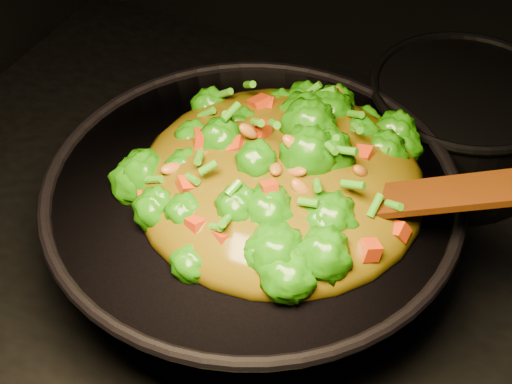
% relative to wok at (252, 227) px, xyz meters
% --- Properties ---
extents(wok, '(0.61, 0.61, 0.13)m').
position_rel_wok_xyz_m(wok, '(0.00, 0.00, 0.00)').
color(wok, black).
rests_on(wok, stovetop).
extents(stir_fry, '(0.34, 0.34, 0.11)m').
position_rel_wok_xyz_m(stir_fry, '(0.03, 0.01, 0.12)').
color(stir_fry, '#227808').
rests_on(stir_fry, wok).
extents(spatula, '(0.29, 0.11, 0.12)m').
position_rel_wok_xyz_m(spatula, '(0.18, 0.01, 0.12)').
color(spatula, '#381604').
rests_on(spatula, wok).
extents(back_pot, '(0.29, 0.29, 0.14)m').
position_rel_wok_xyz_m(back_pot, '(0.17, 0.29, 0.00)').
color(back_pot, black).
rests_on(back_pot, stovetop).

